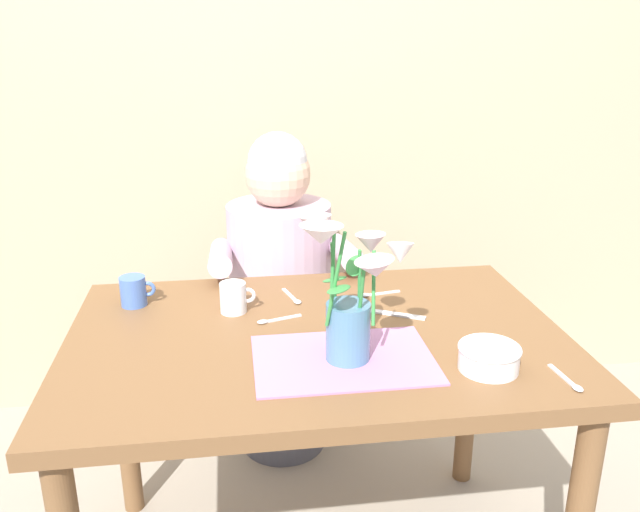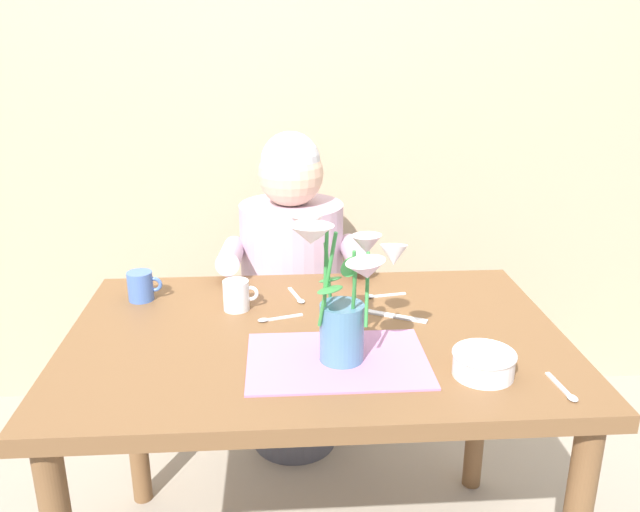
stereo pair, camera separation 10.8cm
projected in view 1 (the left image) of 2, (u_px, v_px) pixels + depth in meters
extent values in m
cube|color=tan|center=(279.00, 82.00, 2.40)|extent=(4.00, 0.10, 2.50)
cube|color=brown|center=(317.00, 340.00, 1.59)|extent=(1.20, 0.80, 0.04)
cylinder|color=brown|center=(124.00, 412.00, 1.96)|extent=(0.06, 0.06, 0.70)
cylinder|color=brown|center=(469.00, 386.00, 2.10)|extent=(0.06, 0.06, 0.70)
cylinder|color=#4C4C56|center=(283.00, 394.00, 2.34)|extent=(0.30, 0.30, 0.40)
cylinder|color=#BC9EB2|center=(280.00, 277.00, 2.19)|extent=(0.34, 0.34, 0.50)
sphere|color=#DBB293|center=(278.00, 174.00, 2.07)|extent=(0.21, 0.21, 0.21)
sphere|color=silver|center=(278.00, 162.00, 2.06)|extent=(0.19, 0.19, 0.19)
cylinder|color=#BC9EB2|center=(221.00, 257.00, 1.99)|extent=(0.07, 0.33, 0.12)
cylinder|color=#BC9EB2|center=(343.00, 251.00, 2.04)|extent=(0.07, 0.33, 0.12)
cube|color=#B275A3|center=(344.00, 359.00, 1.45)|extent=(0.40, 0.28, 0.00)
cylinder|color=teal|center=(348.00, 332.00, 1.43)|extent=(0.10, 0.10, 0.14)
cylinder|color=#388E42|center=(374.00, 288.00, 1.39)|extent=(0.02, 0.06, 0.15)
cone|color=white|center=(400.00, 253.00, 1.36)|extent=(0.07, 0.07, 0.05)
sphere|color=#E5D14C|center=(400.00, 251.00, 1.36)|extent=(0.02, 0.02, 0.02)
cylinder|color=#388E42|center=(359.00, 282.00, 1.43)|extent=(0.01, 0.03, 0.16)
cone|color=silver|center=(371.00, 243.00, 1.44)|extent=(0.10, 0.10, 0.05)
sphere|color=#E5D14C|center=(371.00, 241.00, 1.43)|extent=(0.02, 0.02, 0.02)
cylinder|color=#388E42|center=(334.00, 277.00, 1.42)|extent=(0.03, 0.06, 0.18)
cone|color=white|center=(319.00, 233.00, 1.41)|extent=(0.09, 0.08, 0.03)
sphere|color=#E5D14C|center=(319.00, 231.00, 1.41)|extent=(0.02, 0.02, 0.02)
cylinder|color=#388E42|center=(332.00, 275.00, 1.37)|extent=(0.01, 0.02, 0.23)
cone|color=silver|center=(316.00, 225.00, 1.32)|extent=(0.10, 0.10, 0.05)
sphere|color=#E5D14C|center=(316.00, 223.00, 1.32)|extent=(0.02, 0.02, 0.02)
cylinder|color=#388E42|center=(336.00, 280.00, 1.35)|extent=(0.04, 0.05, 0.22)
cone|color=white|center=(321.00, 235.00, 1.27)|extent=(0.12, 0.12, 0.04)
sphere|color=#E5D14C|center=(321.00, 232.00, 1.27)|extent=(0.02, 0.02, 0.02)
cylinder|color=#388E42|center=(361.00, 296.00, 1.37)|extent=(0.01, 0.05, 0.14)
cone|color=silver|center=(375.00, 269.00, 1.32)|extent=(0.09, 0.08, 0.05)
sphere|color=#E5D14C|center=(375.00, 266.00, 1.32)|extent=(0.02, 0.02, 0.02)
ellipsoid|color=#388E42|center=(355.00, 266.00, 1.44)|extent=(0.07, 0.10, 0.03)
ellipsoid|color=#388E42|center=(339.00, 289.00, 1.34)|extent=(0.08, 0.10, 0.03)
ellipsoid|color=#388E42|center=(334.00, 279.00, 1.45)|extent=(0.07, 0.10, 0.05)
cylinder|color=white|center=(489.00, 359.00, 1.41)|extent=(0.13, 0.13, 0.05)
torus|color=white|center=(490.00, 348.00, 1.40)|extent=(0.14, 0.14, 0.01)
cube|color=silver|center=(389.00, 313.00, 1.69)|extent=(0.18, 0.10, 0.00)
cylinder|color=silver|center=(233.00, 298.00, 1.69)|extent=(0.07, 0.07, 0.08)
torus|color=silver|center=(248.00, 295.00, 1.69)|extent=(0.04, 0.01, 0.04)
cylinder|color=#476BB7|center=(133.00, 291.00, 1.73)|extent=(0.07, 0.07, 0.08)
torus|color=#476BB7|center=(148.00, 289.00, 1.74)|extent=(0.04, 0.01, 0.04)
cube|color=silver|center=(383.00, 293.00, 1.82)|extent=(0.10, 0.03, 0.00)
ellipsoid|color=silver|center=(365.00, 295.00, 1.80)|extent=(0.03, 0.02, 0.01)
cube|color=silver|center=(562.00, 376.00, 1.39)|extent=(0.02, 0.10, 0.00)
ellipsoid|color=silver|center=(578.00, 388.00, 1.33)|extent=(0.02, 0.03, 0.01)
cube|color=silver|center=(283.00, 319.00, 1.66)|extent=(0.10, 0.04, 0.00)
ellipsoid|color=silver|center=(263.00, 322.00, 1.64)|extent=(0.03, 0.03, 0.01)
cube|color=silver|center=(290.00, 295.00, 1.80)|extent=(0.04, 0.10, 0.00)
ellipsoid|color=silver|center=(297.00, 302.00, 1.76)|extent=(0.03, 0.03, 0.01)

